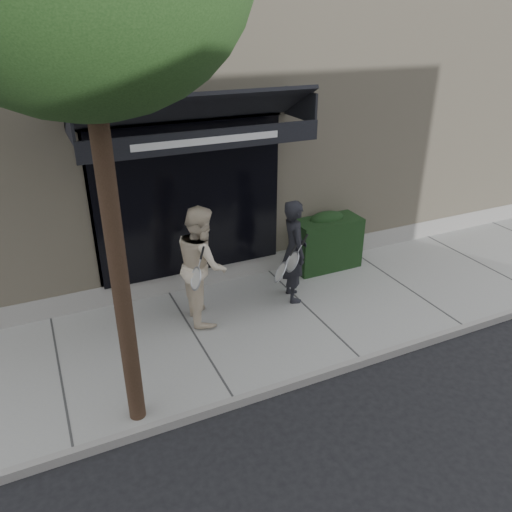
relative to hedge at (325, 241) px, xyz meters
name	(u,v)px	position (x,y,z in m)	size (l,w,h in m)	color
ground	(307,314)	(-1.10, -1.25, -0.66)	(80.00, 80.00, 0.00)	black
sidewalk	(307,311)	(-1.10, -1.25, -0.60)	(20.00, 3.00, 0.12)	#969691
curb	(361,362)	(-1.10, -2.80, -0.59)	(20.00, 0.10, 0.14)	gray
building_facade	(203,106)	(-1.11, 3.71, 2.08)	(14.30, 8.04, 5.64)	tan
hedge	(325,241)	(0.00, 0.00, 0.00)	(1.30, 0.70, 1.14)	black
pedestrian_front	(294,251)	(-1.17, -0.83, 0.36)	(0.86, 0.93, 1.80)	black
pedestrian_back	(202,264)	(-2.78, -0.75, 0.42)	(0.83, 1.02, 1.92)	beige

